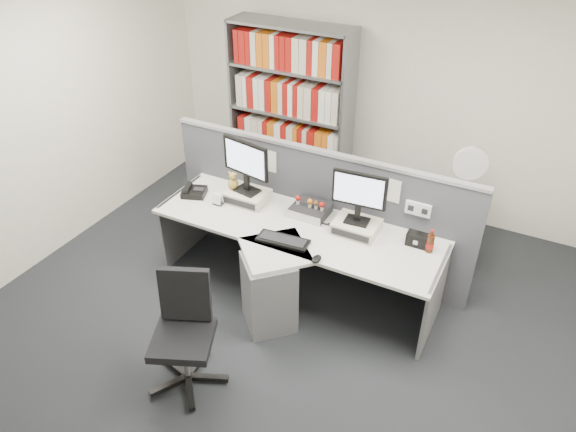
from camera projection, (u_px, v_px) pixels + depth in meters
The scene contains 21 objects.
ground at pixel (253, 344), 4.56m from camera, with size 5.50×5.50×0.00m, color #292B30.
room_shell at pixel (243, 155), 3.57m from camera, with size 5.04×5.54×2.72m.
partition at pixel (318, 209), 5.13m from camera, with size 3.00×0.08×1.27m.
desk at pixel (285, 263), 4.75m from camera, with size 2.60×1.20×0.72m.
monitor_riser_left at pixel (247, 196), 5.09m from camera, with size 0.38×0.31×0.10m.
monitor_riser_right at pixel (356, 227), 4.67m from camera, with size 0.38×0.31×0.10m.
monitor_left at pixel (246, 162), 4.90m from camera, with size 0.50×0.20×0.51m.
monitor_right at pixel (359, 194), 4.49m from camera, with size 0.47×0.16×0.47m.
desktop_pc at pixel (310, 210), 4.90m from camera, with size 0.33×0.29×0.09m.
figurines at pixel (311, 203), 4.83m from camera, with size 0.29×0.05×0.09m.
keyboard at pixel (283, 240), 4.56m from camera, with size 0.46×0.21×0.03m.
mouse at pixel (316, 259), 4.34m from camera, with size 0.07×0.11×0.04m, color black.
desk_phone at pixel (194, 192), 5.19m from camera, with size 0.27×0.26×0.09m.
desk_calendar at pixel (218, 200), 5.03m from camera, with size 0.09×0.07×0.11m.
plush_toy at pixel (233, 182), 5.07m from camera, with size 0.10×0.10×0.18m.
speaker at pixel (417, 239), 4.50m from camera, with size 0.17×0.10×0.12m, color black.
cola_bottle at pixel (430, 243), 4.41m from camera, with size 0.07×0.07×0.21m.
shelving_unit at pixel (291, 115), 6.18m from camera, with size 1.41×0.40×2.00m.
filing_cabinet at pixel (457, 228), 5.38m from camera, with size 0.45×0.61×0.70m.
desk_fan at pixel (470, 167), 5.00m from camera, with size 0.32×0.20×0.55m.
office_chair at pixel (184, 328), 4.04m from camera, with size 0.61×0.61×0.93m.
Camera 1 is at (1.74, -2.70, 3.43)m, focal length 33.69 mm.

